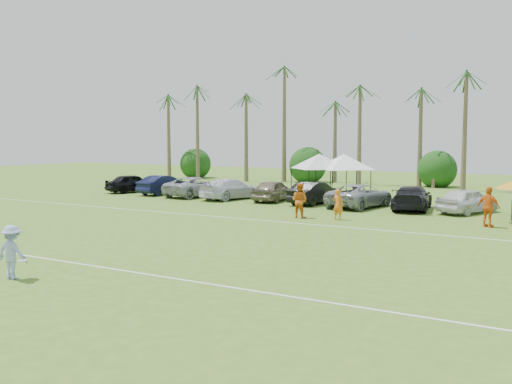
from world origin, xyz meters
The scene contains 27 objects.
field_lines centered at (0.00, 8.00, 0.01)m, with size 80.00×12.10×0.01m.
palm_tree_0 centered at (-22.00, 38.00, 7.48)m, with size 2.40×2.40×8.90m.
palm_tree_1 centered at (-17.00, 38.00, 8.35)m, with size 2.40×2.40×9.90m.
palm_tree_2 centered at (-12.00, 38.00, 9.21)m, with size 2.40×2.40×10.90m.
palm_tree_3 centered at (-8.00, 38.00, 10.06)m, with size 2.40×2.40×11.90m.
palm_tree_4 centered at (-4.00, 38.00, 7.48)m, with size 2.40×2.40×8.90m.
palm_tree_5 centered at (0.00, 38.00, 8.35)m, with size 2.40×2.40×9.90m.
palm_tree_6 centered at (4.00, 38.00, 9.21)m, with size 2.40×2.40×10.90m.
palm_tree_7 centered at (8.00, 38.00, 10.06)m, with size 2.40×2.40×11.90m.
bush_tree_0 centered at (-19.00, 39.00, 1.80)m, with size 4.00×4.00×4.00m.
bush_tree_1 centered at (-6.00, 39.00, 1.80)m, with size 4.00×4.00×4.00m.
bush_tree_2 centered at (6.00, 39.00, 1.80)m, with size 4.00×4.00×4.00m.
sideline_player_a centered at (6.10, 16.21, 0.81)m, with size 0.59×0.39×1.61m, color orange.
sideline_player_b centered at (4.03, 15.89, 0.93)m, with size 0.90×0.70×1.86m, color #D16417.
sideline_player_c centered at (13.26, 17.49, 0.98)m, with size 1.14×0.48×1.95m, color orange.
canopy_tent_left centered at (0.86, 25.66, 3.14)m, with size 4.53×4.53×3.67m.
canopy_tent_right centered at (2.58, 25.97, 3.13)m, with size 4.51×4.51×3.66m.
frisbee_player centered at (2.30, -0.46, 0.82)m, with size 1.29×0.73×1.65m.
parked_car_0 centered at (-13.54, 22.27, 0.72)m, with size 1.70×4.23×1.44m, color black.
parked_car_1 centered at (-10.42, 22.26, 0.72)m, with size 1.52×4.37×1.44m, color #101534.
parked_car_2 centered at (-7.29, 22.15, 0.72)m, with size 2.39×5.18×1.44m, color #A9AAAF.
parked_car_3 centered at (-4.16, 21.92, 0.72)m, with size 2.02×4.96×1.44m, color silver.
parked_car_4 centered at (-1.04, 22.34, 0.72)m, with size 1.70×4.23×1.44m, color #7B6F5C.
parked_car_5 centered at (2.09, 22.14, 0.72)m, with size 1.52×4.37×1.44m, color black.
parked_car_6 centered at (5.22, 21.95, 0.72)m, with size 2.39×5.18×1.44m, color #909398.
parked_car_7 centered at (8.35, 22.29, 0.72)m, with size 2.02×4.96×1.44m, color black.
parked_car_8 centered at (11.47, 22.33, 0.72)m, with size 1.70×4.23×1.44m, color silver.
Camera 1 is at (17.17, -11.43, 4.26)m, focal length 40.00 mm.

